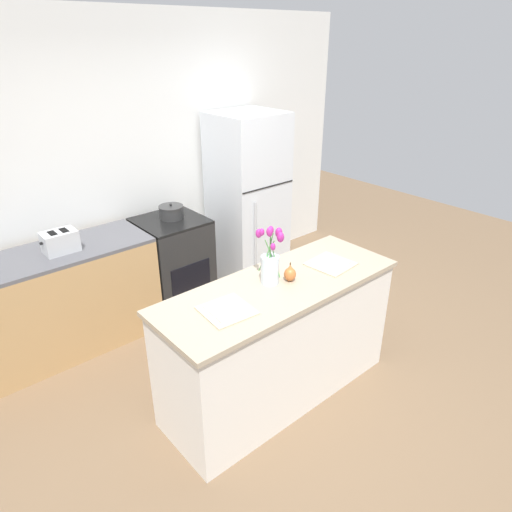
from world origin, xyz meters
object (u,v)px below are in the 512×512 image
Objects in this scene: refrigerator at (248,199)px; plate_setting_right at (331,263)px; plate_setting_left at (227,310)px; cooking_pot at (171,212)px; flower_vase at (270,263)px; toaster at (60,242)px; stove_range at (174,263)px; pear_figurine at (290,273)px.

refrigerator is 5.61× the size of plate_setting_right.
plate_setting_left is 1.00× the size of plate_setting_right.
cooking_pot is (-0.35, 1.66, 0.02)m from plate_setting_right.
toaster is at bearing 120.38° from flower_vase.
plate_setting_right is 1.14× the size of toaster.
plate_setting_left is at bearing 180.00° from plate_setting_right.
stove_range is 0.51× the size of refrigerator.
flower_vase is 0.48m from plate_setting_left.
refrigerator is 4.20× the size of flower_vase.
plate_setting_left is (-0.45, -0.09, -0.14)m from flower_vase.
stove_range is at bearing 70.41° from plate_setting_left.
refrigerator reaches higher than flower_vase.
cooking_pot is at bearing 69.61° from plate_setting_left.
plate_setting_left is (-1.53, -1.63, 0.06)m from refrigerator.
plate_setting_left is (-0.58, -1.63, 0.50)m from stove_range.
plate_setting_left is at bearing -177.33° from pear_figurine.
pear_figurine is 0.60× the size of cooking_pot.
pear_figurine is 1.63m from cooking_pot.
flower_vase is 1.34× the size of plate_setting_right.
toaster reaches higher than plate_setting_right.
cooking_pot is (0.62, 1.66, 0.02)m from plate_setting_left.
flower_vase is at bearing -125.20° from refrigerator.
toaster is at bearing -177.90° from stove_range.
stove_range is 1.70m from pear_figurine.
cooking_pot is at bearing 178.56° from refrigerator.
refrigerator reaches higher than stove_range.
stove_range is at bearing 103.14° from plate_setting_right.
flower_vase is 0.17m from pear_figurine.
toaster is (-1.97, -0.04, 0.10)m from refrigerator.
stove_range is 1.15m from toaster.
stove_range is 2.85× the size of plate_setting_left.
plate_setting_right is at bearing -48.79° from toaster.
refrigerator is 2.24m from plate_setting_left.
pear_figurine is 0.43× the size of plate_setting_left.
plate_setting_right is 2.12m from toaster.
toaster is at bearing 131.21° from plate_setting_right.
stove_range is 1.67m from flower_vase.
cooking_pot is at bearing 88.30° from pear_figurine.
plate_setting_left is at bearing -133.14° from refrigerator.
pear_figurine is at bearing -29.03° from flower_vase.
refrigerator is at bearing -1.44° from cooking_pot.
plate_setting_right is (0.40, -0.03, -0.04)m from pear_figurine.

